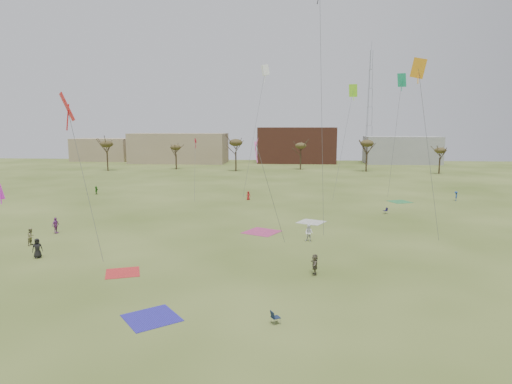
{
  "coord_description": "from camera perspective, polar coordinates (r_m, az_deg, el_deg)",
  "views": [
    {
      "loc": [
        3.87,
        -34.15,
        12.38
      ],
      "look_at": [
        0.0,
        12.0,
        5.5
      ],
      "focal_mm": 31.13,
      "sensor_mm": 36.0,
      "label": 1
    }
  ],
  "objects": [
    {
      "name": "tree_line",
      "position": [
        113.59,
        1.41,
        5.78
      ],
      "size": [
        117.44,
        49.32,
        8.91
      ],
      "color": "#3A2B1E",
      "rests_on": "ground"
    },
    {
      "name": "building_tan_west",
      "position": [
        170.87,
        -19.06,
        5.18
      ],
      "size": [
        20.0,
        12.0,
        8.0
      ],
      "primitive_type": "cube",
      "color": "#937F60",
      "rests_on": "ground"
    },
    {
      "name": "spectator_fore_c",
      "position": [
        38.07,
        7.56,
        -9.2
      ],
      "size": [
        0.57,
        1.66,
        1.77
      ],
      "primitive_type": "imported",
      "rotation": [
        0.0,
        0.0,
        4.74
      ],
      "color": "brown",
      "rests_on": "ground"
    },
    {
      "name": "flyer_mid_a",
      "position": [
        47.08,
        -26.29,
        -6.5
      ],
      "size": [
        1.1,
        1.02,
        1.9
      ],
      "primitive_type": "imported",
      "rotation": [
        0.0,
        0.0,
        0.6
      ],
      "color": "black",
      "rests_on": "ground"
    },
    {
      "name": "blanket_red",
      "position": [
        40.05,
        -16.76,
        -9.92
      ],
      "size": [
        3.57,
        3.57,
        0.03
      ],
      "primitive_type": "cube",
      "rotation": [
        0.0,
        0.0,
        1.93
      ],
      "color": "red",
      "rests_on": "ground"
    },
    {
      "name": "spectator_mid_d",
      "position": [
        56.79,
        -24.35,
        -3.93
      ],
      "size": [
        0.63,
        1.17,
        1.9
      ],
      "primitive_type": "imported",
      "rotation": [
        0.0,
        0.0,
        1.42
      ],
      "color": "#913E96",
      "rests_on": "ground"
    },
    {
      "name": "blanket_blue",
      "position": [
        30.79,
        -13.26,
        -15.49
      ],
      "size": [
        4.47,
        4.47,
        0.03
      ],
      "primitive_type": "cube",
      "rotation": [
        0.0,
        0.0,
        2.25
      ],
      "color": "#2A249F",
      "rests_on": "ground"
    },
    {
      "name": "flyer_far_b",
      "position": [
        75.12,
        -0.99,
        -0.47
      ],
      "size": [
        0.85,
        0.73,
        1.48
      ],
      "primitive_type": "imported",
      "rotation": [
        0.0,
        0.0,
        0.44
      ],
      "color": "#AB1D1D",
      "rests_on": "ground"
    },
    {
      "name": "building_tan",
      "position": [
        154.31,
        -9.85,
        5.58
      ],
      "size": [
        32.0,
        14.0,
        10.0
      ],
      "primitive_type": "cube",
      "color": "#937F60",
      "rests_on": "ground"
    },
    {
      "name": "building_brick",
      "position": [
        154.29,
        5.24,
        6.04
      ],
      "size": [
        26.0,
        16.0,
        12.0
      ],
      "primitive_type": "cube",
      "color": "brown",
      "rests_on": "ground"
    },
    {
      "name": "spectator_fore_b",
      "position": [
        52.33,
        -26.91,
        -5.14
      ],
      "size": [
        0.74,
        0.92,
        1.83
      ],
      "primitive_type": "imported",
      "rotation": [
        0.0,
        0.0,
        1.52
      ],
      "color": "#858254",
      "rests_on": "ground"
    },
    {
      "name": "spectator_mid_e",
      "position": [
        48.56,
        6.82,
        -5.26
      ],
      "size": [
        1.12,
        1.03,
        1.84
      ],
      "primitive_type": "imported",
      "rotation": [
        0.0,
        0.0,
        5.81
      ],
      "color": "white",
      "rests_on": "ground"
    },
    {
      "name": "radio_tower",
      "position": [
        161.43,
        14.36,
        10.61
      ],
      "size": [
        1.51,
        1.72,
        41.0
      ],
      "color": "#9EA3A8",
      "rests_on": "ground"
    },
    {
      "name": "camp_chair_center",
      "position": [
        29.2,
        2.51,
        -16.08
      ],
      "size": [
        0.72,
        0.7,
        0.87
      ],
      "rotation": [
        0.0,
        0.0,
        2.09
      ],
      "color": "#15223B",
      "rests_on": "ground"
    },
    {
      "name": "flyer_far_c",
      "position": [
        81.56,
        24.3,
        -0.47
      ],
      "size": [
        0.91,
        1.17,
        1.59
      ],
      "primitive_type": "imported",
      "rotation": [
        0.0,
        0.0,
        4.36
      ],
      "color": "navy",
      "rests_on": "ground"
    },
    {
      "name": "blanket_plum",
      "position": [
        52.59,
        0.75,
        -5.16
      ],
      "size": [
        4.98,
        4.98,
        0.03
      ],
      "primitive_type": "cube",
      "rotation": [
        0.0,
        0.0,
        1.1
      ],
      "color": "#AD3567",
      "rests_on": "ground"
    },
    {
      "name": "ground",
      "position": [
        36.53,
        -1.61,
        -11.36
      ],
      "size": [
        260.0,
        260.0,
        0.0
      ],
      "primitive_type": "plane",
      "color": "#394D18",
      "rests_on": "ground"
    },
    {
      "name": "flyer_far_a",
      "position": [
        86.52,
        -19.84,
        0.22
      ],
      "size": [
        0.69,
        1.46,
        1.51
      ],
      "primitive_type": "imported",
      "rotation": [
        0.0,
        0.0,
        1.75
      ],
      "color": "#357828",
      "rests_on": "ground"
    },
    {
      "name": "building_grey",
      "position": [
        156.58,
        18.21,
        5.14
      ],
      "size": [
        24.0,
        12.0,
        9.0
      ],
      "primitive_type": "cube",
      "color": "gray",
      "rests_on": "ground"
    },
    {
      "name": "blanket_cream",
      "position": [
        58.33,
        7.11,
        -3.87
      ],
      "size": [
        4.19,
        4.19,
        0.03
      ],
      "primitive_type": "cube",
      "rotation": [
        0.0,
        0.0,
        1.11
      ],
      "color": "beige",
      "rests_on": "ground"
    },
    {
      "name": "camp_chair_right",
      "position": [
        66.07,
        16.28,
        -2.47
      ],
      "size": [
        0.68,
        0.65,
        0.87
      ],
      "rotation": [
        0.0,
        0.0,
        5.05
      ],
      "color": "#161334",
      "rests_on": "ground"
    },
    {
      "name": "blanket_olive",
      "position": [
        77.13,
        17.99,
        -1.2
      ],
      "size": [
        4.16,
        4.16,
        0.03
      ],
      "primitive_type": "cube",
      "rotation": [
        0.0,
        0.0,
        0.4
      ],
      "color": "#2F8143",
      "rests_on": "ground"
    },
    {
      "name": "kites_aloft",
      "position": [
        60.49,
        3.38,
        16.29
      ],
      "size": [
        48.25,
        49.43,
        26.59
      ],
      "color": "#8EEA27",
      "rests_on": "ground"
    }
  ]
}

